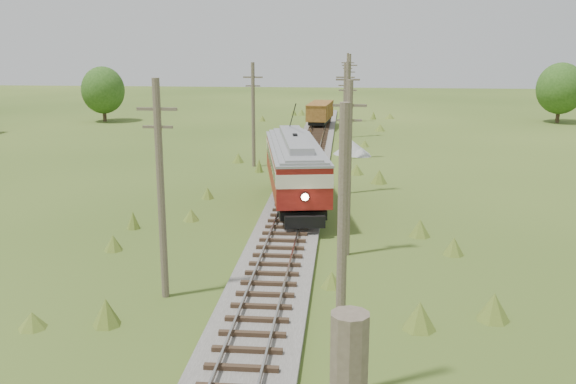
# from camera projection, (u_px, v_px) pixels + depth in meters

# --- Properties ---
(railbed_main) EXTENTS (3.60, 96.00, 0.57)m
(railbed_main) POSITION_uv_depth(u_px,v_px,m) (302.00, 181.00, 47.61)
(railbed_main) COLOR #605B54
(railbed_main) RESTS_ON ground
(streetcar) EXTENTS (5.17, 13.48, 6.09)m
(streetcar) POSITION_uv_depth(u_px,v_px,m) (295.00, 164.00, 40.19)
(streetcar) COLOR black
(streetcar) RESTS_ON ground
(gondola) EXTENTS (3.09, 7.56, 2.45)m
(gondola) POSITION_uv_depth(u_px,v_px,m) (320.00, 112.00, 76.79)
(gondola) COLOR black
(gondola) RESTS_ON ground
(gravel_pile) EXTENTS (3.51, 3.73, 1.28)m
(gravel_pile) POSITION_uv_depth(u_px,v_px,m) (353.00, 148.00, 59.38)
(gravel_pile) COLOR gray
(gravel_pile) RESTS_ON ground
(utility_pole_r_1) EXTENTS (0.30, 0.30, 8.80)m
(utility_pole_r_1) POSITION_uv_depth(u_px,v_px,m) (342.00, 257.00, 18.27)
(utility_pole_r_1) COLOR brown
(utility_pole_r_1) RESTS_ON ground
(utility_pole_r_2) EXTENTS (1.60, 0.30, 8.60)m
(utility_pole_r_2) POSITION_uv_depth(u_px,v_px,m) (348.00, 167.00, 30.84)
(utility_pole_r_2) COLOR brown
(utility_pole_r_2) RESTS_ON ground
(utility_pole_r_3) EXTENTS (1.60, 0.30, 9.00)m
(utility_pole_r_3) POSITION_uv_depth(u_px,v_px,m) (347.00, 127.00, 43.39)
(utility_pole_r_3) COLOR brown
(utility_pole_r_3) RESTS_ON ground
(utility_pole_r_4) EXTENTS (1.60, 0.30, 8.40)m
(utility_pole_r_4) POSITION_uv_depth(u_px,v_px,m) (345.00, 111.00, 56.06)
(utility_pole_r_4) COLOR brown
(utility_pole_r_4) RESTS_ON ground
(utility_pole_r_5) EXTENTS (1.60, 0.30, 8.90)m
(utility_pole_r_5) POSITION_uv_depth(u_px,v_px,m) (349.00, 95.00, 68.56)
(utility_pole_r_5) COLOR brown
(utility_pole_r_5) RESTS_ON ground
(utility_pole_r_6) EXTENTS (1.60, 0.30, 8.70)m
(utility_pole_r_6) POSITION_uv_depth(u_px,v_px,m) (347.00, 87.00, 81.19)
(utility_pole_r_6) COLOR brown
(utility_pole_r_6) RESTS_ON ground
(utility_pole_l_a) EXTENTS (1.60, 0.30, 9.00)m
(utility_pole_l_a) POSITION_uv_depth(u_px,v_px,m) (161.00, 188.00, 25.64)
(utility_pole_l_a) COLOR brown
(utility_pole_l_a) RESTS_ON ground
(utility_pole_l_b) EXTENTS (1.60, 0.30, 8.60)m
(utility_pole_l_b) POSITION_uv_depth(u_px,v_px,m) (253.00, 114.00, 52.83)
(utility_pole_l_b) COLOR brown
(utility_pole_l_b) RESTS_ON ground
(tree_mid_a) EXTENTS (5.46, 5.46, 7.03)m
(tree_mid_a) POSITION_uv_depth(u_px,v_px,m) (103.00, 90.00, 82.11)
(tree_mid_a) COLOR #38281C
(tree_mid_a) RESTS_ON ground
(tree_mid_b) EXTENTS (5.88, 5.88, 7.57)m
(tree_mid_b) POSITION_uv_depth(u_px,v_px,m) (560.00, 88.00, 80.80)
(tree_mid_b) COLOR #38281C
(tree_mid_b) RESTS_ON ground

